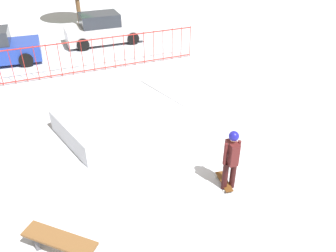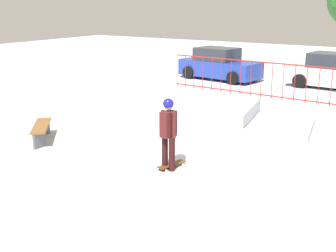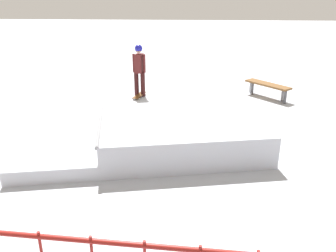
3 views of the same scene
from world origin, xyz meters
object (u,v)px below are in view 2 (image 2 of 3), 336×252
(skater, at_px, (168,129))
(skateboard, at_px, (172,165))
(skate_ramp, at_px, (211,115))
(park_bench, at_px, (41,129))
(parked_car_blue, at_px, (219,65))
(parked_car_silver, at_px, (335,73))

(skater, relative_size, skateboard, 2.09)
(skate_ramp, relative_size, park_bench, 3.95)
(skateboard, bearing_deg, skater, -165.15)
(parked_car_blue, xyz_separation_m, parked_car_silver, (5.56, 0.60, 0.00))
(skater, relative_size, parked_car_silver, 0.41)
(skate_ramp, height_order, parked_car_silver, parked_car_silver)
(skate_ramp, bearing_deg, skater, -86.90)
(skate_ramp, height_order, park_bench, skate_ramp)
(skater, height_order, parked_car_blue, skater)
(skate_ramp, relative_size, skateboard, 7.01)
(skate_ramp, distance_m, park_bench, 5.28)
(skater, distance_m, skateboard, 0.94)
(skater, xyz_separation_m, skateboard, (-0.00, 0.15, -0.93))
(skater, bearing_deg, skateboard, 9.76)
(parked_car_silver, bearing_deg, skater, -88.78)
(park_bench, xyz_separation_m, parked_car_silver, (5.18, 12.72, 0.37))
(skate_ramp, xyz_separation_m, skater, (0.98, -4.10, 0.69))
(skater, bearing_deg, parked_car_blue, 30.14)
(skateboard, xyz_separation_m, parked_car_silver, (0.93, 12.52, 0.65))
(skateboard, height_order, park_bench, park_bench)
(park_bench, bearing_deg, skateboard, 2.76)
(parked_car_blue, bearing_deg, skateboard, -60.46)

